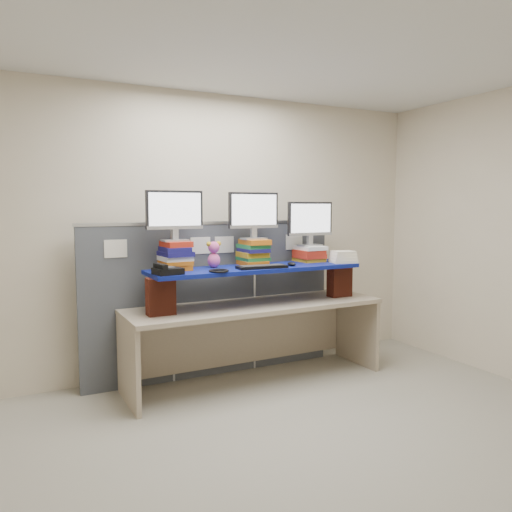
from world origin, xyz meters
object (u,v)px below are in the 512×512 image
blue_board (256,269)px  monitor_left (175,213)px  desk (256,320)px  monitor_center (254,213)px  monitor_right (310,221)px  desk_phone (167,270)px  keyboard (262,267)px

blue_board → monitor_left: monitor_left is taller
desk → monitor_center: size_ratio=4.82×
monitor_right → monitor_left: bearing=180.0°
monitor_center → desk_phone: size_ratio=2.13×
monitor_left → keyboard: (0.74, -0.25, -0.50)m
monitor_center → keyboard: 0.56m
keyboard → monitor_left: bearing=165.0°
monitor_center → monitor_left: bearing=-180.0°
monitor_center → desk: bearing=-107.2°
monitor_left → keyboard: bearing=-19.7°
monitor_center → monitor_right: bearing=-0.0°
desk → keyboard: (-0.01, -0.14, 0.52)m
blue_board → keyboard: keyboard is taller
blue_board → monitor_right: bearing=9.8°
blue_board → desk: bearing=0.0°
monitor_left → keyboard: 0.92m
blue_board → desk_phone: size_ratio=8.46×
blue_board → monitor_center: (0.03, 0.12, 0.52)m
monitor_left → monitor_right: (1.43, 0.02, -0.09)m
blue_board → monitor_left: 0.92m
blue_board → monitor_center: 0.54m
desk → desk_phone: (-0.91, -0.15, 0.54)m
desk → desk_phone: bearing=-171.5°
monitor_left → monitor_right: monitor_left is taller
blue_board → monitor_right: (0.68, 0.13, 0.43)m
monitor_center → keyboard: size_ratio=1.09×
desk → keyboard: 0.54m
desk → monitor_left: (-0.75, 0.11, 1.02)m
desk_phone → desk: bearing=1.4°
desk → blue_board: bearing=0.0°
desk_phone → monitor_left: bearing=50.6°
monitor_center → monitor_right: monitor_center is taller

